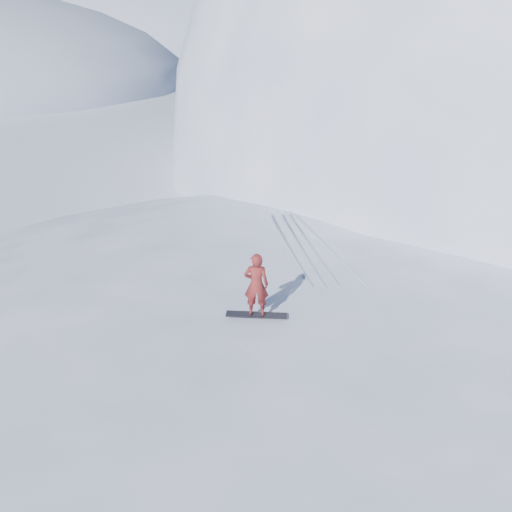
{
  "coord_description": "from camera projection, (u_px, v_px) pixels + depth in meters",
  "views": [
    {
      "loc": [
        -2.83,
        -10.6,
        9.29
      ],
      "look_at": [
        -2.74,
        2.22,
        3.5
      ],
      "focal_mm": 40.0,
      "sensor_mm": 36.0,
      "label": 1
    }
  ],
  "objects": [
    {
      "name": "board_tracks",
      "position": [
        303.0,
        243.0,
        17.6
      ],
      "size": [
        2.6,
        5.92,
        0.04
      ],
      "color": "silver",
      "rests_on": "ground"
    },
    {
      "name": "snowboarder",
      "position": [
        256.0,
        285.0,
        13.27
      ],
      "size": [
        0.61,
        0.43,
        1.59
      ],
      "primitive_type": "imported",
      "rotation": [
        0.0,
        0.0,
        3.05
      ],
      "color": "maroon",
      "rests_on": "snowboard"
    },
    {
      "name": "wind_bumps",
      "position": [
        336.0,
        375.0,
        15.43
      ],
      "size": [
        16.0,
        14.4,
        1.0
      ],
      "color": "white",
      "rests_on": "ground"
    },
    {
      "name": "snowboard",
      "position": [
        256.0,
        315.0,
        13.6
      ],
      "size": [
        1.47,
        0.4,
        0.02
      ],
      "primitive_type": "cube",
      "rotation": [
        0.0,
        0.0,
        -0.09
      ],
      "color": "black",
      "rests_on": "near_ridge"
    },
    {
      "name": "far_ridge_c",
      "position": [
        65.0,
        50.0,
        113.49
      ],
      "size": [
        140.0,
        90.0,
        36.0
      ],
      "primitive_type": "ellipsoid",
      "color": "white",
      "rests_on": "ground"
    },
    {
      "name": "peak_shoulder",
      "position": [
        482.0,
        181.0,
        31.8
      ],
      "size": [
        28.0,
        24.0,
        18.0
      ],
      "primitive_type": "ellipsoid",
      "color": "white",
      "rests_on": "ground"
    },
    {
      "name": "ground",
      "position": [
        372.0,
        428.0,
        13.51
      ],
      "size": [
        400.0,
        400.0,
        0.0
      ],
      "primitive_type": "plane",
      "color": "white",
      "rests_on": "ground"
    },
    {
      "name": "near_ridge",
      "position": [
        387.0,
        356.0,
        16.25
      ],
      "size": [
        36.0,
        28.0,
        4.8
      ],
      "primitive_type": "ellipsoid",
      "color": "white",
      "rests_on": "ground"
    }
  ]
}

